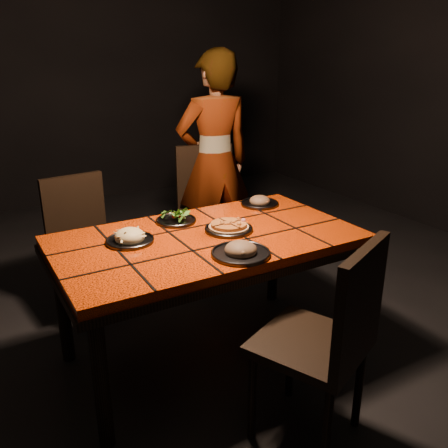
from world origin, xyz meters
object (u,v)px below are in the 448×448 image
dining_table (207,249)px  diner (214,163)px  chair_far_right (208,201)px  plate_pasta (130,238)px  chair_far_left (82,236)px  plate_pizza (229,228)px  chair_near (331,334)px

dining_table → diner: 1.33m
chair_far_right → plate_pasta: chair_far_right is taller
dining_table → chair_far_left: (-0.45, 0.92, -0.15)m
plate_pizza → dining_table: bearing=-177.4°
chair_near → plate_pasta: size_ratio=3.92×
chair_far_left → plate_pizza: 1.11m
chair_far_right → plate_pasta: size_ratio=4.00×
dining_table → chair_near: bearing=-80.5°
dining_table → chair_near: size_ratio=1.65×
plate_pasta → dining_table: bearing=-16.7°
dining_table → chair_far_left: bearing=116.2°
chair_far_left → chair_far_right: bearing=1.0°
diner → chair_far_left: bearing=15.1°
chair_far_right → diner: (0.10, 0.07, 0.28)m
diner → plate_pasta: size_ratio=6.86×
chair_far_right → plate_pizza: bearing=-100.2°
dining_table → plate_pasta: (-0.39, 0.12, 0.10)m
chair_near → plate_pizza: bearing=-114.0°
chair_far_right → chair_near: bearing=-90.6°
diner → plate_pizza: bearing=69.1°
diner → plate_pasta: 1.47m
chair_near → chair_far_right: size_ratio=0.98×
diner → dining_table: bearing=63.7°
chair_near → diner: diner is taller
chair_far_left → dining_table: bearing=-70.5°
chair_near → plate_pizza: (-0.00, 0.84, 0.21)m
dining_table → plate_pizza: plate_pizza is taller
chair_far_right → plate_pasta: bearing=-123.4°
dining_table → chair_far_left: size_ratio=1.76×
chair_near → chair_far_right: 1.94m
chair_far_left → plate_pizza: (0.59, -0.91, 0.24)m
chair_near → plate_pizza: chair_near is taller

